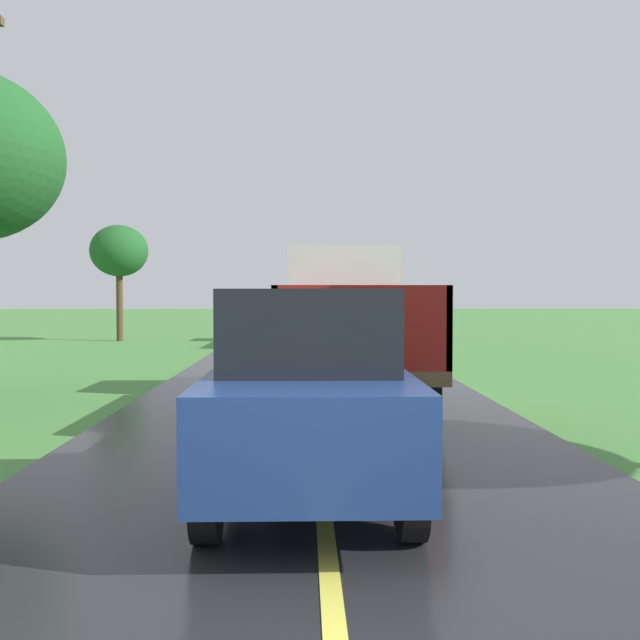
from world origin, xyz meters
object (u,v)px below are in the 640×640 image
object	(u,v)px
following_car	(308,389)
banana_truck_far	(313,308)
banana_truck_near	(343,322)
roadside_tree_mid_right	(119,252)

from	to	relation	value
following_car	banana_truck_far	bearing A→B (deg)	89.09
banana_truck_near	roadside_tree_mid_right	bearing A→B (deg)	116.77
banana_truck_near	following_car	xyz separation A→B (m)	(-0.68, -5.97, -0.40)
banana_truck_near	following_car	bearing A→B (deg)	-96.46
banana_truck_far	roadside_tree_mid_right	xyz separation A→B (m)	(-8.38, 1.61, 2.39)
banana_truck_near	banana_truck_far	distance (m)	15.66
banana_truck_near	banana_truck_far	xyz separation A→B (m)	(-0.33, 15.66, 0.00)
banana_truck_far	following_car	size ratio (longest dim) A/B	1.42
roadside_tree_mid_right	following_car	distance (m)	24.74
banana_truck_near	roadside_tree_mid_right	distance (m)	19.49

